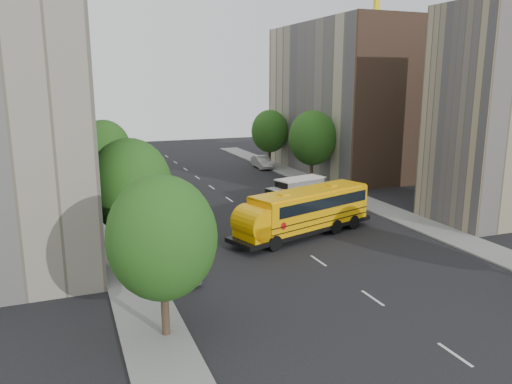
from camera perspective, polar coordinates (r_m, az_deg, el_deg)
ground at (r=39.25m, az=1.57°, el=-4.05°), size 120.00×120.00×0.00m
sidewalk_left at (r=41.28m, az=-16.15°, el=-3.63°), size 3.00×80.00×0.12m
sidewalk_right at (r=48.80m, az=11.77°, el=-0.90°), size 3.00×80.00×0.12m
lane_markings at (r=48.30m, az=-3.06°, el=-0.86°), size 0.15×64.00×0.01m
building_left_cream at (r=40.74m, az=-26.42°, el=9.56°), size 10.00×26.00×20.00m
building_left_redbrick at (r=62.86m, az=-24.55°, el=7.17°), size 10.00×15.00×13.00m
building_right_near at (r=44.54m, az=26.18°, el=7.80°), size 10.00×7.00×17.00m
building_right_far at (r=63.69m, az=9.67°, el=10.44°), size 10.00×22.00×18.00m
building_right_sidewall at (r=54.56m, az=15.69°, el=9.81°), size 10.10×0.30×18.00m
street_tree_0 at (r=21.96m, az=-10.68°, el=-5.19°), size 4.80×4.80×7.41m
street_tree_1 at (r=31.46m, az=-14.18°, el=0.66°), size 5.12×5.12×7.90m
street_tree_2 at (r=49.16m, az=-16.95°, el=4.57°), size 4.99×4.99×7.71m
street_tree_4 at (r=55.33m, az=6.47°, el=6.15°), size 5.25×5.25×8.10m
street_tree_5 at (r=66.15m, az=1.58°, el=6.96°), size 4.86×4.86×7.51m
school_bus at (r=36.76m, az=5.29°, el=-2.12°), size 12.54×6.43×3.47m
safari_truck at (r=45.91m, az=4.66°, el=0.10°), size 6.18×3.47×2.51m
parked_car_0 at (r=29.62m, az=-8.54°, el=-8.49°), size 1.73×3.99×1.34m
parked_car_1 at (r=48.22m, az=-14.80°, el=-0.37°), size 1.82×4.66×1.51m
parked_car_2 at (r=53.99m, az=-14.71°, el=1.03°), size 2.97×5.77×1.56m
parked_car_5 at (r=65.41m, az=0.70°, el=3.44°), size 1.94×4.89×1.58m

